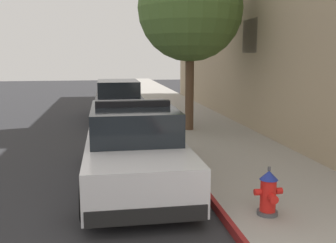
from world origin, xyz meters
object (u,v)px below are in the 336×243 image
(fire_hydrant, at_px, (268,193))
(street_tree, at_px, (190,9))
(parked_car_silver_ahead, at_px, (118,101))
(police_cruiser, at_px, (134,147))

(fire_hydrant, height_order, street_tree, street_tree)
(fire_hydrant, bearing_deg, parked_car_silver_ahead, 99.96)
(parked_car_silver_ahead, xyz_separation_m, fire_hydrant, (1.87, -10.67, -0.24))
(police_cruiser, distance_m, street_tree, 6.19)
(parked_car_silver_ahead, xyz_separation_m, street_tree, (2.19, -3.62, 3.29))
(police_cruiser, bearing_deg, street_tree, 65.28)
(police_cruiser, distance_m, fire_hydrant, 2.96)
(police_cruiser, bearing_deg, parked_car_silver_ahead, 89.97)
(parked_car_silver_ahead, bearing_deg, fire_hydrant, -80.04)
(police_cruiser, relative_size, street_tree, 0.87)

